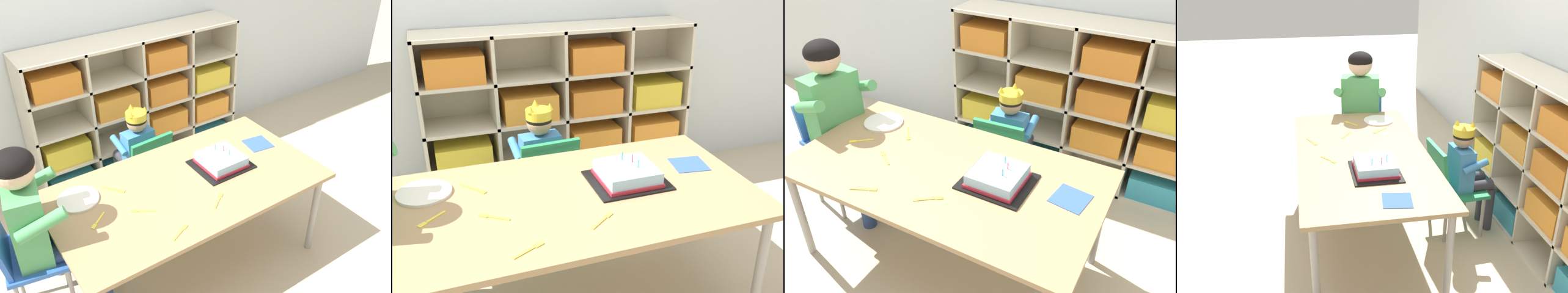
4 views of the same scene
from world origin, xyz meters
TOP-DOWN VIEW (x-y plane):
  - ground at (0.00, 0.00)m, footprint 16.00×16.00m
  - storage_cubby_shelf at (0.30, 1.14)m, footprint 1.69×0.34m
  - activity_table at (0.00, 0.00)m, footprint 1.55×0.83m
  - classroom_chair_blue at (0.04, 0.58)m, footprint 0.35×0.37m
  - child_with_crown at (0.04, 0.70)m, footprint 0.31×0.31m
  - classroom_chair_adult_side at (-0.90, 0.13)m, footprint 0.39×0.42m
  - adult_helper_seated at (-0.79, 0.11)m, footprint 0.46×0.44m
  - birthday_cake_on_tray at (0.27, 0.04)m, footprint 0.32×0.29m
  - paper_plate_stack at (-0.56, 0.21)m, footprint 0.22×0.22m
  - paper_napkin_square at (0.61, 0.09)m, footprint 0.18×0.18m
  - fork_scattered_mid_table at (-0.55, -0.01)m, footprint 0.11×0.09m
  - fork_by_napkin at (-0.23, -0.31)m, footprint 0.12×0.07m
  - fork_beside_plate_stack at (-0.36, 0.18)m, footprint 0.10×0.12m
  - fork_near_cake_tray at (-0.32, -0.06)m, footprint 0.11×0.08m
  - fork_near_child_seat at (0.06, -0.22)m, footprint 0.11×0.09m

SIDE VIEW (x-z plane):
  - ground at x=0.00m, z-range 0.00..0.00m
  - classroom_chair_blue at x=0.04m, z-range 0.04..0.69m
  - classroom_chair_adult_side at x=-0.90m, z-range 0.11..0.82m
  - child_with_crown at x=0.04m, z-range 0.09..0.89m
  - storage_cubby_shelf at x=0.30m, z-range -0.05..1.05m
  - activity_table at x=0.00m, z-range 0.26..0.87m
  - paper_napkin_square at x=0.61m, z-range 0.61..0.62m
  - fork_scattered_mid_table at x=-0.55m, z-range 0.61..0.62m
  - fork_by_napkin at x=-0.23m, z-range 0.61..0.62m
  - fork_beside_plate_stack at x=-0.36m, z-range 0.61..0.62m
  - fork_near_cake_tray at x=-0.32m, z-range 0.61..0.62m
  - fork_near_child_seat at x=0.06m, z-range 0.61..0.62m
  - paper_plate_stack at x=-0.56m, z-range 0.61..0.63m
  - birthday_cake_on_tray at x=0.27m, z-range 0.59..0.70m
  - adult_helper_seated at x=-0.79m, z-range 0.14..1.23m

